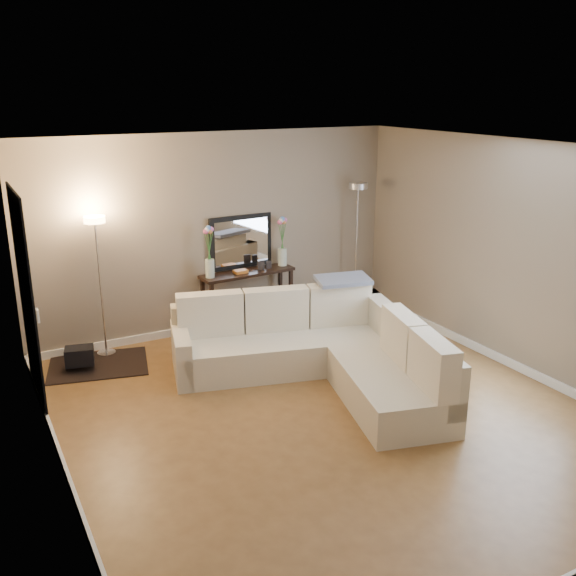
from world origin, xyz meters
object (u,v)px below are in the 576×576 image
console_table (243,297)px  floor_lamp_unlit (357,222)px  sectional_sofa (321,350)px  floor_lamp_lit (98,259)px

console_table → floor_lamp_unlit: size_ratio=0.70×
sectional_sofa → floor_lamp_unlit: size_ratio=1.60×
floor_lamp_unlit → console_table: bearing=176.5°
sectional_sofa → console_table: (-0.13, 1.80, 0.12)m
console_table → floor_lamp_lit: size_ratio=0.76×
floor_lamp_lit → floor_lamp_unlit: floor_lamp_unlit is taller
console_table → floor_lamp_unlit: bearing=-3.5°
sectional_sofa → floor_lamp_lit: floor_lamp_lit is taller
sectional_sofa → floor_lamp_unlit: (1.59, 1.69, 0.99)m
sectional_sofa → floor_lamp_unlit: floor_lamp_unlit is taller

